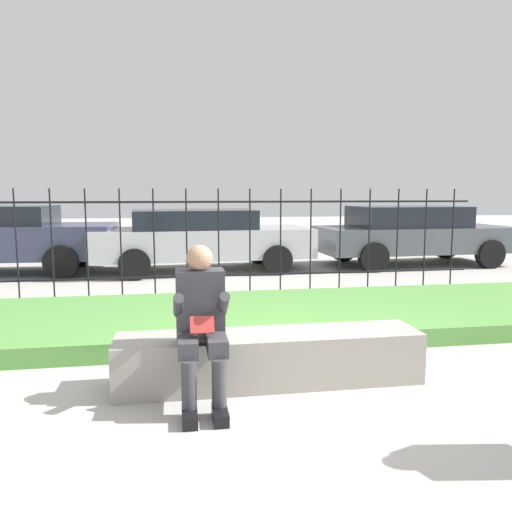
# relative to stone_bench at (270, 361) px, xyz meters

# --- Properties ---
(ground_plane) EXTENTS (60.00, 60.00, 0.00)m
(ground_plane) POSITION_rel_stone_bench_xyz_m (0.15, 0.00, -0.20)
(ground_plane) COLOR #B2AFA8
(stone_bench) EXTENTS (2.63, 0.54, 0.44)m
(stone_bench) POSITION_rel_stone_bench_xyz_m (0.00, 0.00, 0.00)
(stone_bench) COLOR gray
(stone_bench) RESTS_ON ground_plane
(person_seated_reader) EXTENTS (0.42, 0.73, 1.24)m
(person_seated_reader) POSITION_rel_stone_bench_xyz_m (-0.61, -0.30, 0.48)
(person_seated_reader) COLOR black
(person_seated_reader) RESTS_ON ground_plane
(grass_berm) EXTENTS (9.99, 2.41, 0.20)m
(grass_berm) POSITION_rel_stone_bench_xyz_m (0.15, 1.90, -0.09)
(grass_berm) COLOR #569342
(grass_berm) RESTS_ON ground_plane
(iron_fence) EXTENTS (7.99, 0.03, 1.72)m
(iron_fence) POSITION_rel_stone_bench_xyz_m (0.15, 3.71, 0.70)
(iron_fence) COLOR black
(iron_fence) RESTS_ON ground_plane
(car_parked_center) EXTENTS (4.63, 2.11, 1.30)m
(car_parked_center) POSITION_rel_stone_bench_xyz_m (-0.24, 6.44, 0.51)
(car_parked_center) COLOR #B7B7BC
(car_parked_center) RESTS_ON ground_plane
(car_parked_right) EXTENTS (4.49, 2.04, 1.35)m
(car_parked_right) POSITION_rel_stone_bench_xyz_m (4.61, 6.59, 0.53)
(car_parked_right) COLOR #4C5156
(car_parked_right) RESTS_ON ground_plane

